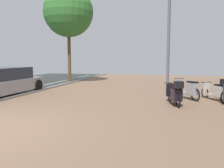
# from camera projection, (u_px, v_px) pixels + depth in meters

# --- Properties ---
(ground) EXTENTS (21.00, 40.00, 0.13)m
(ground) POSITION_uv_depth(u_px,v_px,m) (41.00, 135.00, 5.34)
(ground) COLOR black
(scooter_near) EXTENTS (0.99, 1.62, 0.85)m
(scooter_near) POSITION_uv_depth(u_px,v_px,m) (189.00, 89.00, 9.89)
(scooter_near) COLOR black
(scooter_near) RESTS_ON ground
(scooter_mid) EXTENTS (0.71, 1.73, 0.96)m
(scooter_mid) POSITION_uv_depth(u_px,v_px,m) (175.00, 94.00, 8.62)
(scooter_mid) COLOR black
(scooter_mid) RESTS_ON ground
(scooter_extra) EXTENTS (0.97, 1.49, 0.95)m
(scooter_extra) POSITION_uv_depth(u_px,v_px,m) (218.00, 90.00, 9.53)
(scooter_extra) COLOR black
(scooter_extra) RESTS_ON ground
(parked_car_near) EXTENTS (1.88, 4.37, 1.29)m
(parked_car_near) POSITION_uv_depth(u_px,v_px,m) (3.00, 82.00, 10.91)
(parked_car_near) COLOR #A2A5A9
(parked_car_near) RESTS_ON ground
(lamp_post) EXTENTS (0.20, 0.52, 5.89)m
(lamp_post) POSITION_uv_depth(u_px,v_px,m) (169.00, 26.00, 11.20)
(lamp_post) COLOR slate
(lamp_post) RESTS_ON ground
(street_tree) EXTENTS (3.43, 3.43, 6.62)m
(street_tree) POSITION_uv_depth(u_px,v_px,m) (68.00, 12.00, 16.15)
(street_tree) COLOR brown
(street_tree) RESTS_ON ground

